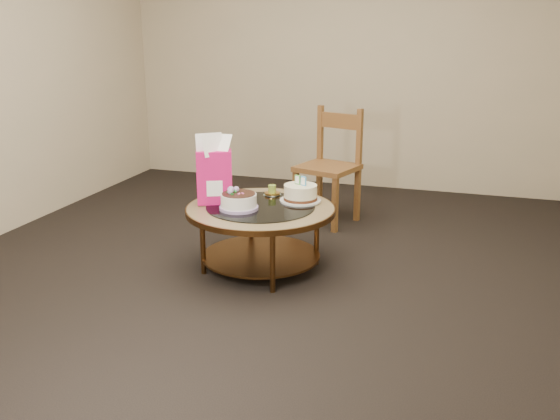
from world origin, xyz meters
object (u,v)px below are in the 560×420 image
(gift_bag, at_px, (214,170))
(cream_cake, at_px, (300,193))
(dining_chair, at_px, (330,166))
(decorated_cake, at_px, (239,202))
(coffee_table, at_px, (261,217))

(gift_bag, bearing_deg, cream_cake, -1.98)
(gift_bag, distance_m, dining_chair, 1.35)
(decorated_cake, xyz_separation_m, dining_chair, (0.31, 1.32, -0.02))
(dining_chair, bearing_deg, gift_bag, -95.97)
(coffee_table, xyz_separation_m, decorated_cake, (-0.11, -0.11, 0.13))
(dining_chair, bearing_deg, coffee_table, -82.13)
(cream_cake, bearing_deg, dining_chair, 115.94)
(coffee_table, height_order, gift_bag, gift_bag)
(decorated_cake, xyz_separation_m, gift_bag, (-0.21, 0.10, 0.18))
(gift_bag, bearing_deg, decorated_cake, -47.67)
(decorated_cake, height_order, cream_cake, cream_cake)
(decorated_cake, bearing_deg, dining_chair, 76.72)
(coffee_table, distance_m, gift_bag, 0.45)
(cream_cake, height_order, gift_bag, gift_bag)
(decorated_cake, distance_m, dining_chair, 1.36)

